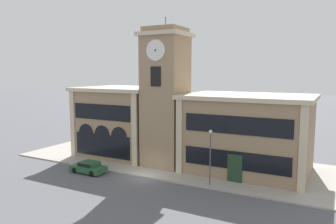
{
  "coord_description": "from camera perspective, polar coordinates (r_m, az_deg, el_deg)",
  "views": [
    {
      "loc": [
        18.37,
        -28.64,
        11.21
      ],
      "look_at": [
        1.53,
        2.9,
        6.85
      ],
      "focal_mm": 35.0,
      "sensor_mm": 36.0,
      "label": 1
    }
  ],
  "objects": [
    {
      "name": "street_lamp",
      "position": [
        32.28,
        7.38,
        -6.39
      ],
      "size": [
        0.36,
        0.36,
        5.52
      ],
      "color": "#4C4C51",
      "rests_on": "sidewalk_kerb"
    },
    {
      "name": "sidewalk_kerb",
      "position": [
        41.69,
        0.87,
        -8.54
      ],
      "size": [
        39.69,
        14.2,
        0.15
      ],
      "color": "#A39E93",
      "rests_on": "ground_plane"
    },
    {
      "name": "clock_tower",
      "position": [
        38.59,
        -0.42,
        2.48
      ],
      "size": [
        5.25,
        5.25,
        17.52
      ],
      "color": "#937A5B",
      "rests_on": "ground_plane"
    },
    {
      "name": "town_hall_left_wing",
      "position": [
        45.1,
        -7.7,
        -1.51
      ],
      "size": [
        11.12,
        10.0,
        9.21
      ],
      "color": "#937A5B",
      "rests_on": "ground_plane"
    },
    {
      "name": "parked_car_near",
      "position": [
        38.14,
        -13.64,
        -9.28
      ],
      "size": [
        4.09,
        1.91,
        1.3
      ],
      "rotation": [
        0.0,
        0.0,
        3.13
      ],
      "color": "#285633",
      "rests_on": "ground_plane"
    },
    {
      "name": "ground_plane",
      "position": [
        35.82,
        -4.44,
        -11.31
      ],
      "size": [
        300.0,
        300.0,
        0.0
      ],
      "primitive_type": "plane",
      "color": "#56565B"
    },
    {
      "name": "town_hall_right_wing",
      "position": [
        37.92,
        13.68,
        -3.61
      ],
      "size": [
        13.97,
        10.0,
        8.74
      ],
      "color": "#937A5B",
      "rests_on": "ground_plane"
    }
  ]
}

